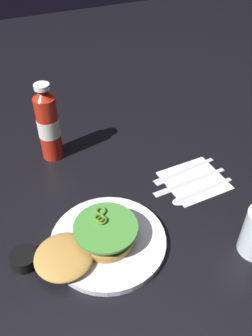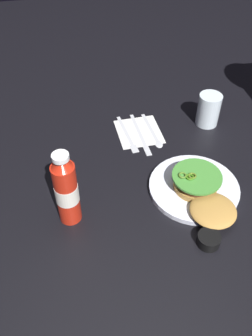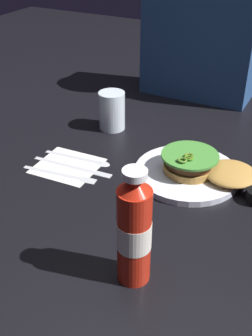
{
  "view_description": "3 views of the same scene",
  "coord_description": "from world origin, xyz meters",
  "px_view_note": "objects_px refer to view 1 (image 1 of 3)",
  "views": [
    {
      "loc": [
        0.24,
        0.54,
        0.64
      ],
      "look_at": [
        -0.03,
        -0.08,
        0.05
      ],
      "focal_mm": 37.68,
      "sensor_mm": 36.0,
      "label": 1
    },
    {
      "loc": [
        0.71,
        -0.23,
        0.76
      ],
      "look_at": [
        0.01,
        -0.1,
        0.05
      ],
      "focal_mm": 37.84,
      "sensor_mm": 36.0,
      "label": 2
    },
    {
      "loc": [
        0.35,
        -0.74,
        0.56
      ],
      "look_at": [
        0.0,
        -0.07,
        0.08
      ],
      "focal_mm": 44.8,
      "sensor_mm": 36.0,
      "label": 3
    }
  ],
  "objects_px": {
    "fork_utensil": "(180,172)",
    "spoon_utensil": "(195,193)",
    "dinner_plate": "(108,241)",
    "condiment_cup": "(25,259)",
    "burger_sandwich": "(91,241)",
    "napkin": "(194,180)",
    "butter_knife": "(186,182)",
    "ketchup_bottle": "(48,125)"
  },
  "relations": [
    {
      "from": "dinner_plate",
      "to": "butter_knife",
      "type": "xyz_separation_m",
      "value": [
        -0.26,
        -0.1,
        -0.0
      ]
    },
    {
      "from": "napkin",
      "to": "butter_knife",
      "type": "height_order",
      "value": "butter_knife"
    },
    {
      "from": "fork_utensil",
      "to": "spoon_utensil",
      "type": "relative_size",
      "value": 1.06
    },
    {
      "from": "condiment_cup",
      "to": "spoon_utensil",
      "type": "bearing_deg",
      "value": -176.33
    },
    {
      "from": "napkin",
      "to": "butter_knife",
      "type": "bearing_deg",
      "value": 3.33
    },
    {
      "from": "dinner_plate",
      "to": "burger_sandwich",
      "type": "bearing_deg",
      "value": 7.77
    },
    {
      "from": "butter_knife",
      "to": "ketchup_bottle",
      "type": "bearing_deg",
      "value": -41.89
    },
    {
      "from": "dinner_plate",
      "to": "napkin",
      "type": "bearing_deg",
      "value": -161.14
    },
    {
      "from": "dinner_plate",
      "to": "condiment_cup",
      "type": "relative_size",
      "value": 4.4
    },
    {
      "from": "dinner_plate",
      "to": "fork_utensil",
      "type": "bearing_deg",
      "value": -152.39
    },
    {
      "from": "ketchup_bottle",
      "to": "fork_utensil",
      "type": "bearing_deg",
      "value": 143.76
    },
    {
      "from": "condiment_cup",
      "to": "spoon_utensil",
      "type": "relative_size",
      "value": 0.31
    },
    {
      "from": "burger_sandwich",
      "to": "ketchup_bottle",
      "type": "bearing_deg",
      "value": -91.74
    },
    {
      "from": "ketchup_bottle",
      "to": "butter_knife",
      "type": "xyz_separation_m",
      "value": [
        -0.29,
        0.26,
        -0.1
      ]
    },
    {
      "from": "ketchup_bottle",
      "to": "spoon_utensil",
      "type": "distance_m",
      "value": 0.43
    },
    {
      "from": "napkin",
      "to": "spoon_utensil",
      "type": "distance_m",
      "value": 0.05
    },
    {
      "from": "napkin",
      "to": "fork_utensil",
      "type": "height_order",
      "value": "fork_utensil"
    },
    {
      "from": "ketchup_bottle",
      "to": "butter_knife",
      "type": "height_order",
      "value": "ketchup_bottle"
    },
    {
      "from": "fork_utensil",
      "to": "butter_knife",
      "type": "xyz_separation_m",
      "value": [
        0.01,
        0.04,
        0.0
      ]
    },
    {
      "from": "burger_sandwich",
      "to": "fork_utensil",
      "type": "distance_m",
      "value": 0.34
    },
    {
      "from": "condiment_cup",
      "to": "fork_utensil",
      "type": "bearing_deg",
      "value": -165.48
    },
    {
      "from": "condiment_cup",
      "to": "butter_knife",
      "type": "distance_m",
      "value": 0.44
    },
    {
      "from": "butter_knife",
      "to": "dinner_plate",
      "type": "bearing_deg",
      "value": 20.38
    },
    {
      "from": "spoon_utensil",
      "to": "condiment_cup",
      "type": "bearing_deg",
      "value": 3.67
    },
    {
      "from": "burger_sandwich",
      "to": "fork_utensil",
      "type": "bearing_deg",
      "value": -154.76
    },
    {
      "from": "burger_sandwich",
      "to": "spoon_utensil",
      "type": "bearing_deg",
      "value": -169.18
    },
    {
      "from": "condiment_cup",
      "to": "napkin",
      "type": "distance_m",
      "value": 0.47
    },
    {
      "from": "ketchup_bottle",
      "to": "butter_knife",
      "type": "relative_size",
      "value": 1.02
    },
    {
      "from": "dinner_plate",
      "to": "burger_sandwich",
      "type": "distance_m",
      "value": 0.05
    },
    {
      "from": "dinner_plate",
      "to": "condiment_cup",
      "type": "xyz_separation_m",
      "value": [
        0.18,
        -0.02,
        0.01
      ]
    },
    {
      "from": "ketchup_bottle",
      "to": "condiment_cup",
      "type": "xyz_separation_m",
      "value": [
        0.15,
        0.33,
        -0.09
      ]
    },
    {
      "from": "napkin",
      "to": "fork_utensil",
      "type": "xyz_separation_m",
      "value": [
        0.02,
        -0.04,
        0.0
      ]
    },
    {
      "from": "condiment_cup",
      "to": "napkin",
      "type": "relative_size",
      "value": 0.38
    },
    {
      "from": "dinner_plate",
      "to": "condiment_cup",
      "type": "distance_m",
      "value": 0.18
    },
    {
      "from": "ketchup_bottle",
      "to": "dinner_plate",
      "type": "bearing_deg",
      "value": 94.83
    },
    {
      "from": "ketchup_bottle",
      "to": "spoon_utensil",
      "type": "bearing_deg",
      "value": 133.59
    },
    {
      "from": "spoon_utensil",
      "to": "napkin",
      "type": "bearing_deg",
      "value": -120.72
    },
    {
      "from": "dinner_plate",
      "to": "condiment_cup",
      "type": "height_order",
      "value": "condiment_cup"
    },
    {
      "from": "burger_sandwich",
      "to": "dinner_plate",
      "type": "bearing_deg",
      "value": -172.23
    },
    {
      "from": "burger_sandwich",
      "to": "condiment_cup",
      "type": "distance_m",
      "value": 0.14
    },
    {
      "from": "fork_utensil",
      "to": "butter_knife",
      "type": "bearing_deg",
      "value": 81.38
    },
    {
      "from": "ketchup_bottle",
      "to": "fork_utensil",
      "type": "distance_m",
      "value": 0.38
    }
  ]
}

